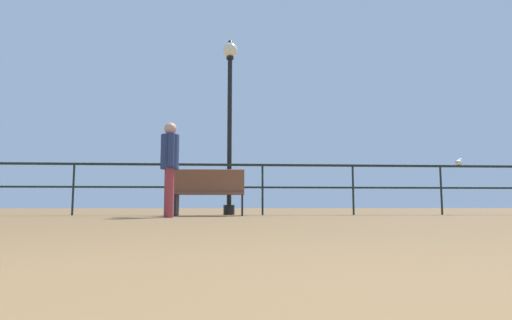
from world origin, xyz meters
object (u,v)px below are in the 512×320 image
at_px(lamppost_center, 230,105).
at_px(seagull_on_rail, 459,162).
at_px(bench_near_left, 209,191).
at_px(person_by_bench, 170,163).

height_order(lamppost_center, seagull_on_rail, lamppost_center).
xyz_separation_m(bench_near_left, lamppost_center, (0.40, 0.93, 1.99)).
bearing_deg(person_by_bench, bench_near_left, 58.98).
distance_m(lamppost_center, seagull_on_rail, 5.41).
xyz_separation_m(person_by_bench, seagull_on_rail, (6.30, 1.77, 0.23)).
xyz_separation_m(lamppost_center, person_by_bench, (-1.06, -2.02, -1.53)).
bearing_deg(lamppost_center, person_by_bench, -117.70).
bearing_deg(person_by_bench, seagull_on_rail, 15.67).
relative_size(bench_near_left, person_by_bench, 0.85).
xyz_separation_m(bench_near_left, person_by_bench, (-0.66, -1.09, 0.46)).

